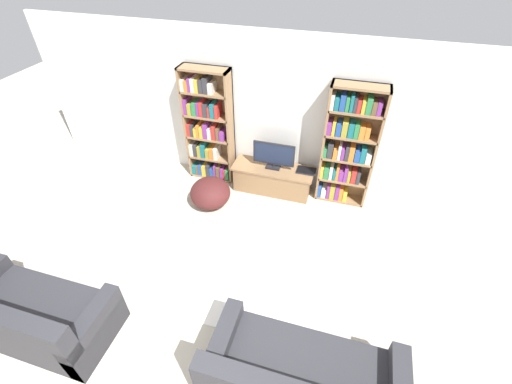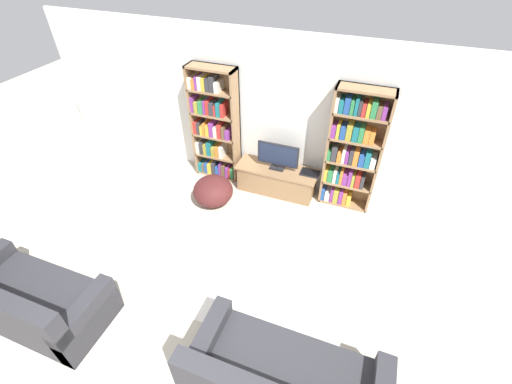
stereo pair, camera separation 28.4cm
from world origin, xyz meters
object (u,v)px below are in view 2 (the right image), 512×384
(television, at_px, (278,156))
(bookshelf_right, at_px, (352,151))
(couch_left_sectional, at_px, (31,302))
(beanbag_ottoman, at_px, (213,191))
(bookshelf_left, at_px, (215,127))
(laptop, at_px, (310,173))
(tv_stand, at_px, (277,180))

(television, bearing_deg, bookshelf_right, 5.83)
(couch_left_sectional, height_order, beanbag_ottoman, couch_left_sectional)
(bookshelf_right, relative_size, television, 2.90)
(bookshelf_left, distance_m, beanbag_ottoman, 1.13)
(bookshelf_right, bearing_deg, laptop, -173.58)
(bookshelf_left, relative_size, beanbag_ottoman, 3.04)
(tv_stand, distance_m, laptop, 0.62)
(bookshelf_left, distance_m, television, 1.23)
(laptop, bearing_deg, couch_left_sectional, -126.32)
(couch_left_sectional, bearing_deg, bookshelf_right, 48.33)
(tv_stand, distance_m, couch_left_sectional, 3.89)
(couch_left_sectional, bearing_deg, bookshelf_left, 77.83)
(television, distance_m, laptop, 0.61)
(couch_left_sectional, bearing_deg, laptop, 53.68)
(bookshelf_right, xyz_separation_m, beanbag_ottoman, (-2.05, -0.80, -0.77))
(bookshelf_left, height_order, laptop, bookshelf_left)
(tv_stand, height_order, couch_left_sectional, couch_left_sectional)
(bookshelf_right, height_order, television, bookshelf_right)
(bookshelf_left, relative_size, couch_left_sectional, 1.15)
(tv_stand, distance_m, television, 0.49)
(bookshelf_left, height_order, couch_left_sectional, bookshelf_left)
(bookshelf_right, bearing_deg, television, -174.17)
(bookshelf_right, bearing_deg, beanbag_ottoman, -158.65)
(bookshelf_left, xyz_separation_m, bookshelf_right, (2.35, -0.00, 0.04))
(bookshelf_left, relative_size, television, 2.90)
(bookshelf_right, bearing_deg, couch_left_sectional, -131.67)
(laptop, relative_size, couch_left_sectional, 0.18)
(tv_stand, xyz_separation_m, laptop, (0.56, 0.06, 0.25))
(beanbag_ottoman, bearing_deg, bookshelf_left, 110.84)
(beanbag_ottoman, bearing_deg, couch_left_sectional, -111.47)
(laptop, distance_m, beanbag_ottoman, 1.65)
(laptop, bearing_deg, bookshelf_left, 177.83)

